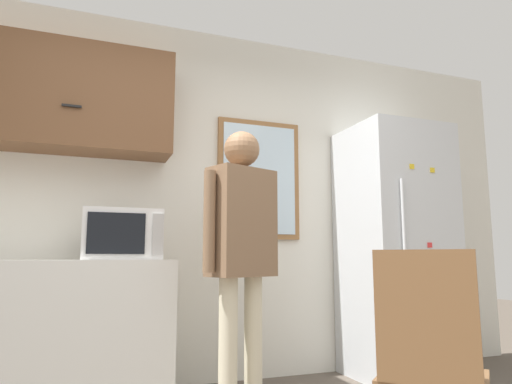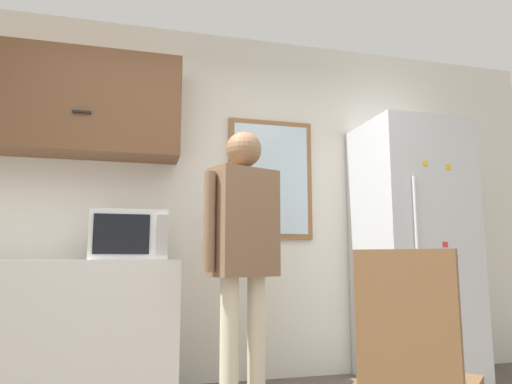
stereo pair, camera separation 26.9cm
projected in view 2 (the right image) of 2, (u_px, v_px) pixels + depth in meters
The scene contains 8 objects.
back_wall at pixel (199, 200), 3.51m from camera, with size 6.00×0.06×2.70m.
counter at pixel (8, 334), 2.77m from camera, with size 2.02×0.61×0.89m.
upper_cabinets at pixel (31, 100), 3.12m from camera, with size 2.02×0.35×0.73m.
microwave at pixel (129, 236), 2.96m from camera, with size 0.47×0.40×0.31m.
person at pixel (243, 237), 2.78m from camera, with size 0.52×0.35×1.69m.
refrigerator at pixel (412, 249), 3.49m from camera, with size 0.73×0.72×1.94m.
chair at pixel (414, 365), 1.72m from camera, with size 0.57×0.57×0.94m.
window at pixel (271, 179), 3.64m from camera, with size 0.69×0.05×0.96m.
Camera 2 is at (-0.45, -1.51, 0.90)m, focal length 32.00 mm.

